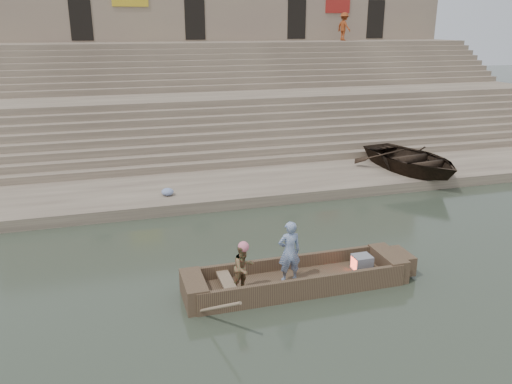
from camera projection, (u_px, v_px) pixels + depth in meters
name	position (u px, v px, depth m)	size (l,w,h in m)	color
ground	(435.00, 269.00, 13.68)	(120.00, 120.00, 0.00)	#2B3527
lower_landing	(317.00, 180.00, 20.91)	(32.00, 4.00, 0.40)	gray
mid_landing	(263.00, 120.00, 27.37)	(32.00, 3.00, 2.80)	gray
upper_landing	(231.00, 83.00, 33.38)	(32.00, 3.00, 5.20)	gray
ghat_steps	(254.00, 107.00, 28.79)	(32.00, 11.00, 5.20)	gray
building_wall	(217.00, 34.00, 36.09)	(32.00, 5.07, 11.20)	gray
main_rowboat	(296.00, 283.00, 12.72)	(5.00, 1.30, 0.22)	brown
rowboat_trim	(304.00, 275.00, 12.71)	(6.04, 2.63, 1.86)	brown
standing_man	(289.00, 251.00, 12.39)	(0.57, 0.37, 1.56)	navy
rowing_man	(244.00, 268.00, 11.96)	(0.58, 0.45, 1.19)	#2A7E41
television	(361.00, 263.00, 13.10)	(0.46, 0.42, 0.40)	slate
beached_rowboat	(412.00, 159.00, 21.29)	(3.49, 4.88, 1.01)	#2D2116
pedestrian	(344.00, 27.00, 34.59)	(1.17, 0.67, 1.82)	#8D3A17
cloth_bundles	(292.00, 176.00, 20.20)	(10.37, 1.62, 0.26)	#3F5999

